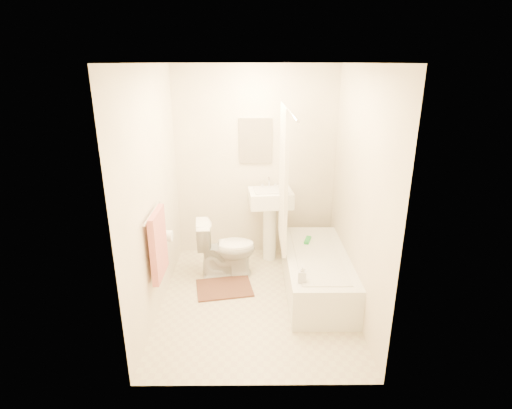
{
  "coord_description": "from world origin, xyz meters",
  "views": [
    {
      "loc": [
        -0.03,
        -3.69,
        2.41
      ],
      "look_at": [
        0.0,
        0.25,
        1.0
      ],
      "focal_mm": 28.0,
      "sensor_mm": 36.0,
      "label": 1
    }
  ],
  "objects_px": {
    "soap_bottle": "(302,274)",
    "bath_mat": "(224,288)",
    "bathtub": "(316,272)",
    "toilet": "(226,248)",
    "sink": "(270,222)"
  },
  "relations": [
    {
      "from": "soap_bottle",
      "to": "bath_mat",
      "type": "bearing_deg",
      "value": 143.9
    },
    {
      "from": "soap_bottle",
      "to": "bathtub",
      "type": "bearing_deg",
      "value": 67.73
    },
    {
      "from": "bathtub",
      "to": "soap_bottle",
      "type": "bearing_deg",
      "value": -112.27
    },
    {
      "from": "bathtub",
      "to": "bath_mat",
      "type": "xyz_separation_m",
      "value": [
        -1.02,
        0.01,
        -0.2
      ]
    },
    {
      "from": "toilet",
      "to": "bathtub",
      "type": "height_order",
      "value": "toilet"
    },
    {
      "from": "sink",
      "to": "bath_mat",
      "type": "relative_size",
      "value": 1.67
    },
    {
      "from": "soap_bottle",
      "to": "sink",
      "type": "bearing_deg",
      "value": 101.05
    },
    {
      "from": "sink",
      "to": "bathtub",
      "type": "distance_m",
      "value": 0.93
    },
    {
      "from": "soap_bottle",
      "to": "toilet",
      "type": "bearing_deg",
      "value": 130.53
    },
    {
      "from": "sink",
      "to": "toilet",
      "type": "bearing_deg",
      "value": -149.87
    },
    {
      "from": "bathtub",
      "to": "bath_mat",
      "type": "relative_size",
      "value": 2.51
    },
    {
      "from": "sink",
      "to": "bathtub",
      "type": "height_order",
      "value": "sink"
    },
    {
      "from": "bath_mat",
      "to": "soap_bottle",
      "type": "xyz_separation_m",
      "value": [
        0.79,
        -0.58,
        0.5
      ]
    },
    {
      "from": "bathtub",
      "to": "soap_bottle",
      "type": "distance_m",
      "value": 0.68
    },
    {
      "from": "toilet",
      "to": "sink",
      "type": "height_order",
      "value": "sink"
    }
  ]
}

